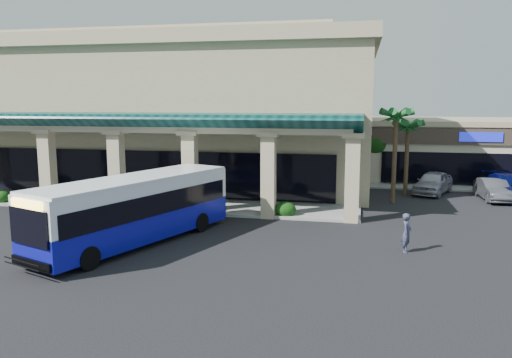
% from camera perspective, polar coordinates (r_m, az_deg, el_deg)
% --- Properties ---
extents(ground, '(110.00, 110.00, 0.00)m').
position_cam_1_polar(ground, '(23.13, -4.63, -7.16)').
color(ground, black).
extents(main_building, '(30.80, 14.80, 11.35)m').
position_cam_1_polar(main_building, '(39.98, -9.30, 7.74)').
color(main_building, tan).
rests_on(main_building, ground).
extents(arcade, '(30.00, 6.20, 5.70)m').
position_cam_1_polar(arcade, '(31.76, -15.14, 2.18)').
color(arcade, '#093837').
rests_on(arcade, ground).
extents(strip_mall, '(22.50, 12.50, 4.90)m').
position_cam_1_polar(strip_mall, '(46.94, 26.19, 3.15)').
color(strip_mall, beige).
rests_on(strip_mall, ground).
extents(palm_0, '(2.40, 2.40, 6.60)m').
position_cam_1_polar(palm_0, '(32.52, 15.58, 3.11)').
color(palm_0, '#175722').
rests_on(palm_0, ground).
extents(palm_1, '(2.40, 2.40, 5.80)m').
position_cam_1_polar(palm_1, '(35.62, 16.86, 2.88)').
color(palm_1, '#175722').
rests_on(palm_1, ground).
extents(broadleaf_tree, '(2.60, 2.60, 4.81)m').
position_cam_1_polar(broadleaf_tree, '(40.52, 13.41, 2.99)').
color(broadleaf_tree, '#10350C').
rests_on(broadleaf_tree, ground).
extents(transit_bus, '(6.23, 11.10, 3.05)m').
position_cam_1_polar(transit_bus, '(23.05, -13.57, -3.53)').
color(transit_bus, '#0E109D').
rests_on(transit_bus, ground).
extents(pedestrian, '(0.57, 0.71, 1.69)m').
position_cam_1_polar(pedestrian, '(22.26, 16.85, -5.91)').
color(pedestrian, '#383B55').
rests_on(pedestrian, ground).
extents(car_silver, '(3.52, 4.96, 1.57)m').
position_cam_1_polar(car_silver, '(36.84, 19.57, -0.39)').
color(car_silver, '#ADABB7').
rests_on(car_silver, ground).
extents(car_white, '(1.70, 4.30, 1.39)m').
position_cam_1_polar(car_white, '(35.97, 25.48, -1.09)').
color(car_white, '#43454B').
rests_on(car_white, ground).
extents(car_red, '(2.63, 5.69, 1.61)m').
position_cam_1_polar(car_red, '(36.86, 26.87, -0.80)').
color(car_red, '#050B50').
rests_on(car_red, ground).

